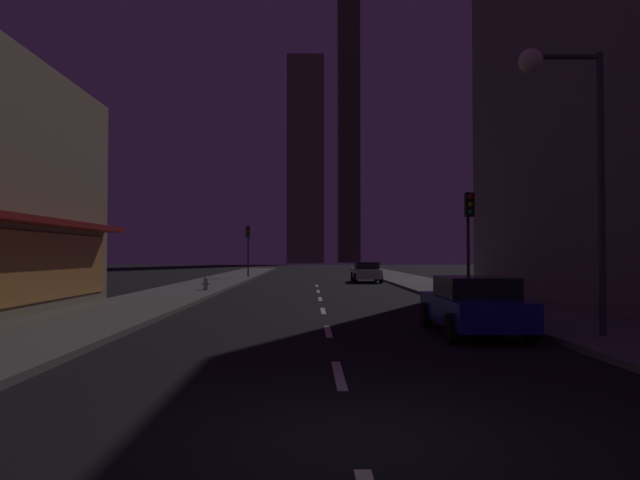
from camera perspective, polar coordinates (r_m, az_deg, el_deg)
name	(u,v)px	position (r m, az deg, el deg)	size (l,w,h in m)	color
ground_plane	(316,284)	(38.17, -0.38, -4.54)	(78.00, 136.00, 0.10)	black
sidewalk_right	(419,282)	(38.89, 10.02, -4.28)	(4.00, 76.00, 0.15)	#605E59
sidewalk_left	(213,283)	(38.71, -10.82, -4.29)	(4.00, 76.00, 0.15)	#605E59
lane_marking_center	(323,311)	(19.82, 0.32, -7.24)	(0.16, 33.40, 0.01)	silver
skyscraper_distant_tall	(305,161)	(126.94, -1.49, 8.09)	(8.15, 6.96, 46.11)	#65604C
skyscraper_distant_mid	(349,108)	(138.40, 2.93, 13.24)	(5.14, 5.43, 74.23)	#434032
car_parked_near	(473,305)	(14.53, 15.35, -6.38)	(1.98, 4.24, 1.45)	navy
car_parked_far	(366,272)	(40.24, 4.73, -3.25)	(1.98, 4.24, 1.45)	silver
fire_hydrant_far_left	(206,284)	(29.94, -11.55, -4.39)	(0.42, 0.30, 0.65)	#B2B2B2
traffic_light_near_right	(469,222)	(21.70, 14.92, 1.74)	(0.32, 0.48, 4.20)	#2D2D2D
traffic_light_far_left	(248,240)	(46.22, -7.34, 0.03)	(0.32, 0.48, 4.20)	#2D2D2D
street_lamp_right	(565,121)	(14.28, 23.66, 11.06)	(1.96, 0.56, 6.58)	#38383D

